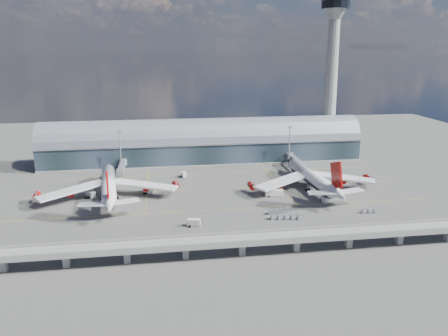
{
  "coord_description": "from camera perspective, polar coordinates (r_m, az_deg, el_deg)",
  "views": [
    {
      "loc": [
        -27.32,
        -193.92,
        71.37
      ],
      "look_at": [
        3.27,
        10.0,
        14.0
      ],
      "focal_mm": 35.0,
      "sensor_mm": 36.0,
      "label": 1
    }
  ],
  "objects": [
    {
      "name": "floodlight_mast_right",
      "position": [
        266.97,
        8.53,
        2.88
      ],
      "size": [
        3.0,
        0.7,
        25.7
      ],
      "color": "gray",
      "rests_on": "ground"
    },
    {
      "name": "ground",
      "position": [
        208.43,
        -0.48,
        -4.48
      ],
      "size": [
        500.0,
        500.0,
        0.0
      ],
      "primitive_type": "plane",
      "color": "#474744",
      "rests_on": "ground"
    },
    {
      "name": "jet_bridge_right",
      "position": [
        266.37,
        9.37,
        0.95
      ],
      "size": [
        4.4,
        32.0,
        7.25
      ],
      "color": "gray",
      "rests_on": "ground"
    },
    {
      "name": "guideway",
      "position": [
        156.24,
        2.38,
        -9.48
      ],
      "size": [
        220.0,
        8.5,
        7.2
      ],
      "color": "gray",
      "rests_on": "ground"
    },
    {
      "name": "control_tower",
      "position": [
        299.48,
        13.79,
        11.33
      ],
      "size": [
        19.0,
        19.0,
        103.0
      ],
      "color": "gray",
      "rests_on": "ground"
    },
    {
      "name": "service_truck_5",
      "position": [
        224.24,
        -9.92,
        -2.83
      ],
      "size": [
        5.23,
        6.75,
        3.08
      ],
      "rotation": [
        0.0,
        0.0,
        0.51
      ],
      "color": "silver",
      "rests_on": "ground"
    },
    {
      "name": "cargo_train_1",
      "position": [
        189.84,
        8.16,
        -6.39
      ],
      "size": [
        14.04,
        3.91,
        1.85
      ],
      "rotation": [
        0.0,
        0.0,
        1.73
      ],
      "color": "gray",
      "rests_on": "ground"
    },
    {
      "name": "service_truck_2",
      "position": [
        217.4,
        6.56,
        -3.25
      ],
      "size": [
        8.96,
        2.94,
        3.23
      ],
      "rotation": [
        0.0,
        0.0,
        1.55
      ],
      "color": "silver",
      "rests_on": "ground"
    },
    {
      "name": "cargo_train_2",
      "position": [
        205.33,
        18.5,
        -5.37
      ],
      "size": [
        7.75,
        2.55,
        1.7
      ],
      "rotation": [
        0.0,
        0.0,
        1.7
      ],
      "color": "gray",
      "rests_on": "ground"
    },
    {
      "name": "service_truck_4",
      "position": [
        248.44,
        -5.25,
        -0.87
      ],
      "size": [
        3.11,
        5.21,
        2.84
      ],
      "rotation": [
        0.0,
        0.0,
        0.18
      ],
      "color": "silver",
      "rests_on": "ground"
    },
    {
      "name": "airliner_right",
      "position": [
        229.68,
        11.5,
        -1.35
      ],
      "size": [
        67.99,
        71.07,
        22.54
      ],
      "rotation": [
        0.0,
        0.0,
        0.06
      ],
      "color": "white",
      "rests_on": "ground"
    },
    {
      "name": "jet_bridge_left",
      "position": [
        256.72,
        -13.2,
        0.19
      ],
      "size": [
        4.4,
        28.0,
        7.25
      ],
      "color": "gray",
      "rests_on": "ground"
    },
    {
      "name": "service_truck_1",
      "position": [
        181.45,
        -3.96,
        -7.13
      ],
      "size": [
        5.65,
        3.5,
        3.05
      ],
      "rotation": [
        0.0,
        0.0,
        1.35
      ],
      "color": "silver",
      "rests_on": "ground"
    },
    {
      "name": "taxi_lines",
      "position": [
        229.14,
        -1.26,
        -2.6
      ],
      "size": [
        200.0,
        80.12,
        0.01
      ],
      "color": "gold",
      "rests_on": "ground"
    },
    {
      "name": "floodlight_mast_left",
      "position": [
        256.53,
        -13.39,
        2.11
      ],
      "size": [
        3.0,
        0.7,
        25.7
      ],
      "color": "gray",
      "rests_on": "ground"
    },
    {
      "name": "service_truck_0",
      "position": [
        224.49,
        -17.05,
        -3.24
      ],
      "size": [
        6.31,
        8.16,
        3.29
      ],
      "rotation": [
        0.0,
        0.0,
        0.54
      ],
      "color": "silver",
      "rests_on": "ground"
    },
    {
      "name": "service_truck_3",
      "position": [
        213.41,
        12.99,
        -3.98
      ],
      "size": [
        2.82,
        6.17,
        2.92
      ],
      "rotation": [
        0.0,
        0.0,
        -0.07
      ],
      "color": "silver",
      "rests_on": "ground"
    },
    {
      "name": "airliner_left",
      "position": [
        218.46,
        -14.83,
        -2.31
      ],
      "size": [
        69.28,
        72.84,
        22.19
      ],
      "rotation": [
        0.0,
        0.0,
        0.11
      ],
      "color": "white",
      "rests_on": "ground"
    },
    {
      "name": "terminal",
      "position": [
        279.79,
        -2.73,
        3.14
      ],
      "size": [
        200.0,
        30.0,
        28.0
      ],
      "color": "#1D2A31",
      "rests_on": "ground"
    },
    {
      "name": "cargo_train_0",
      "position": [
        196.59,
        7.27,
        -5.57
      ],
      "size": [
        11.24,
        4.13,
        1.85
      ],
      "rotation": [
        0.0,
        0.0,
        1.35
      ],
      "color": "gray",
      "rests_on": "ground"
    }
  ]
}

